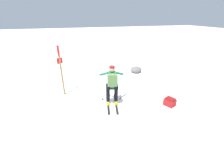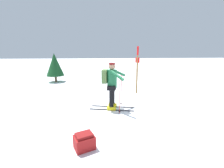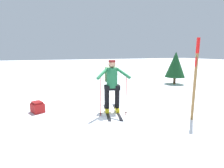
{
  "view_description": "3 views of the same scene",
  "coord_description": "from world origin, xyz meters",
  "px_view_note": "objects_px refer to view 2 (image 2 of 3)",
  "views": [
    {
      "loc": [
        -1.28,
        -5.1,
        3.36
      ],
      "look_at": [
        0.27,
        -0.05,
        0.9
      ],
      "focal_mm": 24.0,
      "sensor_mm": 36.0,
      "label": 1
    },
    {
      "loc": [
        5.29,
        -0.57,
        1.99
      ],
      "look_at": [
        0.27,
        -0.05,
        0.9
      ],
      "focal_mm": 24.0,
      "sensor_mm": 36.0,
      "label": 2
    },
    {
      "loc": [
        2.16,
        4.86,
        1.86
      ],
      "look_at": [
        0.27,
        -0.05,
        0.9
      ],
      "focal_mm": 28.0,
      "sensor_mm": 36.0,
      "label": 3
    }
  ],
  "objects_px": {
    "pine_tree": "(55,65)",
    "dropped_backpack": "(84,141)",
    "skier": "(111,83)",
    "trail_marker": "(137,66)"
  },
  "relations": [
    {
      "from": "pine_tree",
      "to": "dropped_backpack",
      "type": "bearing_deg",
      "value": 18.29
    },
    {
      "from": "skier",
      "to": "pine_tree",
      "type": "distance_m",
      "value": 6.12
    },
    {
      "from": "skier",
      "to": "dropped_backpack",
      "type": "xyz_separation_m",
      "value": [
        2.19,
        -0.78,
        -0.78
      ]
    },
    {
      "from": "dropped_backpack",
      "to": "trail_marker",
      "type": "distance_m",
      "value": 4.75
    },
    {
      "from": "dropped_backpack",
      "to": "pine_tree",
      "type": "relative_size",
      "value": 0.26
    },
    {
      "from": "dropped_backpack",
      "to": "pine_tree",
      "type": "xyz_separation_m",
      "value": [
        -7.39,
        -2.44,
        0.99
      ]
    },
    {
      "from": "skier",
      "to": "trail_marker",
      "type": "distance_m",
      "value": 2.36
    },
    {
      "from": "skier",
      "to": "dropped_backpack",
      "type": "distance_m",
      "value": 2.46
    },
    {
      "from": "skier",
      "to": "trail_marker",
      "type": "height_order",
      "value": "trail_marker"
    },
    {
      "from": "pine_tree",
      "to": "skier",
      "type": "bearing_deg",
      "value": 31.84
    }
  ]
}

